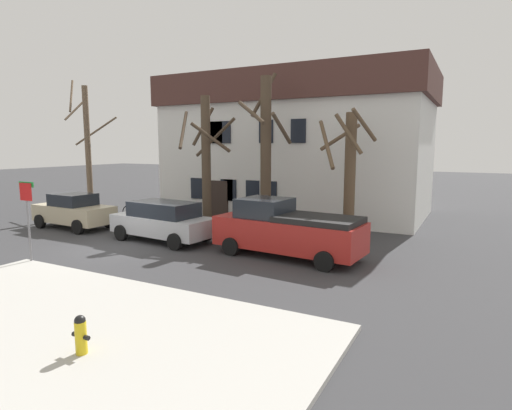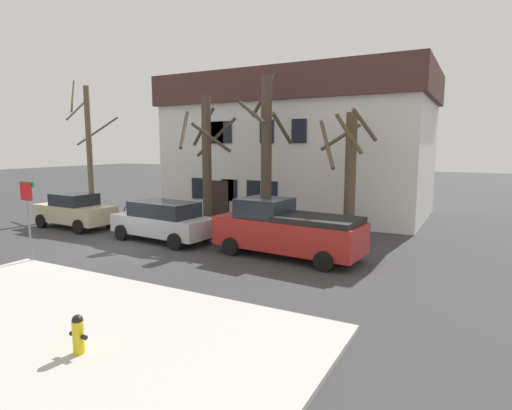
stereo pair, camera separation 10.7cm
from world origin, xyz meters
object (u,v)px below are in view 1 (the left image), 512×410
Objects in this scene: car_silver_wagon at (163,221)px; building_main at (297,145)px; fire_hydrant at (81,334)px; bicycle_leaning at (137,212)px; car_beige_sedan at (74,211)px; tree_bare_far at (266,151)px; pickup_truck_red at (287,229)px; tree_bare_end at (349,170)px; tree_bare_near at (88,148)px; tree_bare_mid at (206,159)px; street_sign_pole at (27,207)px.

building_main is at bearing 79.10° from car_silver_wagon.
bicycle_leaning is (-10.41, 12.45, -0.15)m from fire_hydrant.
car_beige_sedan is at bearing -100.42° from bicycle_leaning.
fire_hydrant is 0.45× the size of bicycle_leaning.
tree_bare_far reaches higher than car_silver_wagon.
building_main is at bearing 99.97° from fire_hydrant.
building_main is 2.71× the size of pickup_truck_red.
bicycle_leaning is (-12.03, -0.17, -2.65)m from tree_bare_end.
tree_bare_near is at bearing 167.41° from pickup_truck_red.
street_sign_pole is (-1.78, -8.10, -1.44)m from tree_bare_mid.
tree_bare_near is 1.40× the size of tree_bare_end.
car_silver_wagon is at bearing 121.40° from fire_hydrant.
pickup_truck_red is at bearing 1.27° from car_silver_wagon.
street_sign_pole is at bearing -117.29° from tree_bare_far.
street_sign_pole is at bearing -134.05° from tree_bare_end.
fire_hydrant is at bearing -50.10° from bicycle_leaning.
car_silver_wagon reaches higher than bicycle_leaning.
tree_bare_far is 1.35× the size of tree_bare_end.
street_sign_pole is (4.09, -5.10, 1.14)m from car_beige_sedan.
tree_bare_end is 8.24m from car_silver_wagon.
building_main is 3.20× the size of car_silver_wagon.
tree_bare_near is 18.21m from fire_hydrant.
fire_hydrant is (-1.62, -12.61, -2.50)m from tree_bare_end.
tree_bare_near is at bearing 179.82° from tree_bare_mid.
tree_bare_far is at bearing 4.25° from tree_bare_near.
bicycle_leaning is (-7.10, -6.35, -3.76)m from building_main.
tree_bare_far is 5.57m from pickup_truck_red.
pickup_truck_red is at bearing -0.31° from car_beige_sedan.
tree_bare_end is at bearing 82.68° from fire_hydrant.
car_beige_sedan is 3.73m from bicycle_leaning.
tree_bare_mid is at bearing 151.49° from pickup_truck_red.
street_sign_pole is 9.52m from bicycle_leaning.
tree_bare_end is (4.93, -6.19, -1.12)m from building_main.
tree_bare_far reaches higher than car_beige_sedan.
tree_bare_end is at bearing 2.93° from tree_bare_near.
tree_bare_near is 4.70m from bicycle_leaning.
tree_bare_far is 2.62× the size of street_sign_pole.
car_beige_sedan is (-5.87, -3.00, -2.58)m from tree_bare_mid.
car_beige_sedan is 6.63m from street_sign_pole.
bicycle_leaning is (-3.42, 8.73, -1.63)m from street_sign_pole.
building_main is 10.24m from bicycle_leaning.
tree_bare_mid is at bearing -163.41° from tree_bare_far.
tree_bare_far is 5.77m from car_silver_wagon.
building_main reaches higher than bicycle_leaning.
bicycle_leaning is (-5.14, 3.82, -0.52)m from car_silver_wagon.
car_silver_wagon reaches higher than fire_hydrant.
pickup_truck_red is at bearing -107.01° from tree_bare_end.
tree_bare_mid is 7.08m from car_beige_sedan.
street_sign_pole is (-3.68, -15.08, -2.13)m from building_main.
bicycle_leaning is at bearing 111.41° from street_sign_pole.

